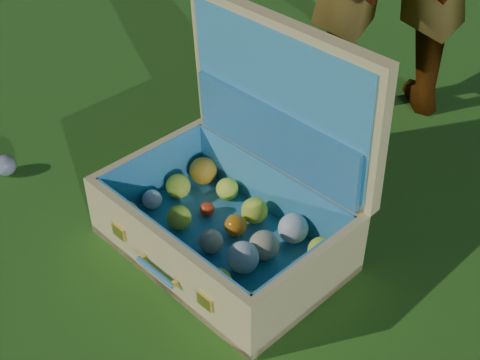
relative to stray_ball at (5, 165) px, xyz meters
name	(u,v)px	position (x,y,z in m)	size (l,w,h in m)	color
ground	(158,270)	(0.61, -0.05, -0.03)	(60.00, 60.00, 0.00)	#215114
stray_ball	(5,165)	(0.00, 0.00, 0.00)	(0.06, 0.06, 0.06)	#386292
suitcase	(243,189)	(0.72, 0.16, 0.13)	(0.66, 0.53, 0.57)	tan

